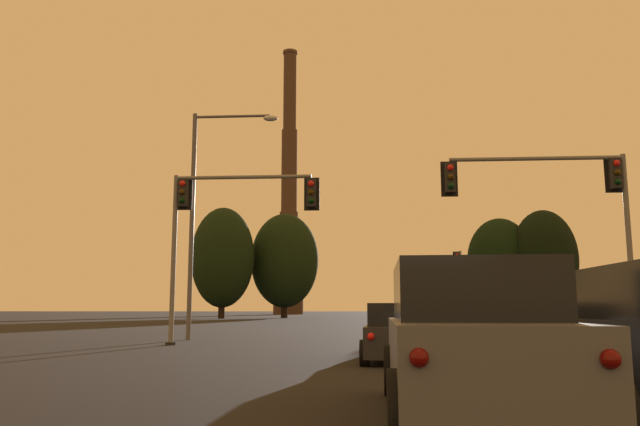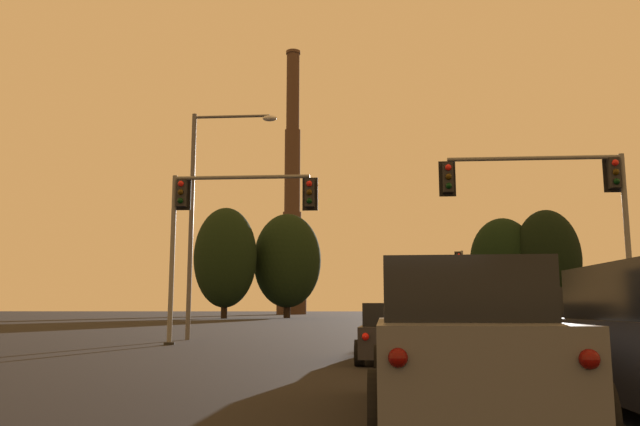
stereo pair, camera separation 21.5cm
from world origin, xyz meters
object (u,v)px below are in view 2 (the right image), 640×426
at_px(pickup_truck_right_lane_front, 548,331).
at_px(suv_center_lane_second, 458,342).
at_px(traffic_light_overhead_right, 563,198).
at_px(traffic_light_overhead_left, 220,214).
at_px(smokestack, 292,207).
at_px(hatchback_center_lane_front, 396,334).
at_px(traffic_light_far_right, 461,276).
at_px(street_lamp, 204,199).

bearing_deg(pickup_truck_right_lane_front, suv_center_lane_second, -114.15).
relative_size(suv_center_lane_second, traffic_light_overhead_right, 0.76).
bearing_deg(pickup_truck_right_lane_front, traffic_light_overhead_left, 140.36).
relative_size(traffic_light_overhead_left, smokestack, 0.10).
height_order(hatchback_center_lane_front, smokestack, smokestack).
distance_m(traffic_light_overhead_right, smokestack, 125.32).
xyz_separation_m(traffic_light_far_right, smokestack, (-24.76, 91.38, 20.77)).
height_order(traffic_light_far_right, traffic_light_overhead_left, traffic_light_overhead_left).
bearing_deg(pickup_truck_right_lane_front, smokestack, 98.74).
relative_size(suv_center_lane_second, street_lamp, 0.50).
height_order(street_lamp, smokestack, smokestack).
xyz_separation_m(hatchback_center_lane_front, smokestack, (-17.80, 126.68, 24.02)).
bearing_deg(street_lamp, pickup_truck_right_lane_front, -45.69).
height_order(traffic_light_far_right, smokestack, smokestack).
height_order(suv_center_lane_second, traffic_light_far_right, traffic_light_far_right).
distance_m(suv_center_lane_second, traffic_light_overhead_right, 15.17).
height_order(hatchback_center_lane_front, traffic_light_far_right, traffic_light_far_right).
relative_size(pickup_truck_right_lane_front, traffic_light_far_right, 0.92).
distance_m(hatchback_center_lane_front, traffic_light_overhead_left, 9.83).
bearing_deg(street_lamp, traffic_light_overhead_right, -19.94).
relative_size(pickup_truck_right_lane_front, street_lamp, 0.56).
distance_m(suv_center_lane_second, traffic_light_far_right, 44.17).
relative_size(traffic_light_overhead_right, street_lamp, 0.66).
distance_m(traffic_light_far_right, traffic_light_overhead_left, 31.66).
bearing_deg(traffic_light_far_right, pickup_truck_right_lane_front, -95.53).
xyz_separation_m(traffic_light_overhead_left, smokestack, (-11.67, 120.20, 19.89)).
bearing_deg(street_lamp, hatchback_center_lane_front, -52.78).
distance_m(hatchback_center_lane_front, street_lamp, 13.86).
bearing_deg(traffic_light_far_right, suv_center_lane_second, -98.60).
bearing_deg(pickup_truck_right_lane_front, hatchback_center_lane_front, 159.37).
height_order(traffic_light_overhead_right, smokestack, smokestack).
height_order(pickup_truck_right_lane_front, smokestack, smokestack).
relative_size(pickup_truck_right_lane_front, smokestack, 0.09).
xyz_separation_m(street_lamp, smokestack, (-10.06, 116.50, 18.67)).
bearing_deg(suv_center_lane_second, traffic_light_overhead_right, 69.01).
distance_m(hatchback_center_lane_front, traffic_light_overhead_right, 9.03).
xyz_separation_m(traffic_light_far_right, street_lamp, (-14.69, -25.12, 2.10)).
distance_m(traffic_light_far_right, smokestack, 96.93).
relative_size(traffic_light_overhead_right, traffic_light_far_right, 1.09).
relative_size(traffic_light_far_right, smokestack, 0.09).
distance_m(suv_center_lane_second, traffic_light_overhead_left, 16.58).
bearing_deg(smokestack, street_lamp, -85.06).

